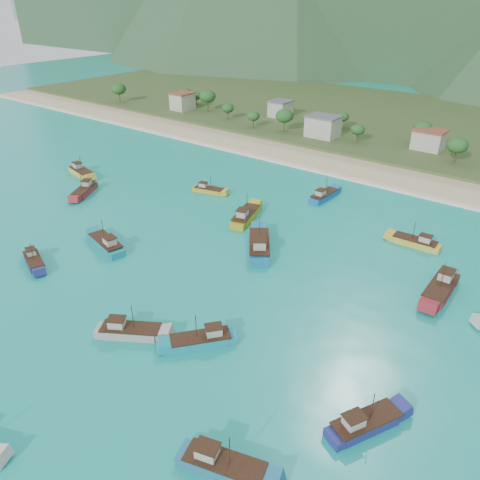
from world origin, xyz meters
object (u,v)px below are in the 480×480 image
Objects in this scene: boat_1 at (246,217)px; boat_25 at (34,261)px; boat_3 at (130,332)px; boat_23 at (107,245)px; boat_2 at (81,173)px; boat_4 at (440,289)px; boat_17 at (415,243)px; boat_13 at (202,341)px; boat_16 at (223,466)px; boat_18 at (365,424)px; boat_10 at (324,196)px; boat_20 at (259,246)px; boat_9 at (84,191)px; boat_24 at (209,190)px.

boat_1 is 45.14m from boat_25.
boat_23 is (-25.06, 15.28, 0.09)m from boat_3.
boat_23 is at bearing 174.94° from boat_25.
boat_4 is at bearing 103.14° from boat_2.
boat_3 is 59.85m from boat_17.
boat_13 is 40.96m from boat_25.
boat_1 is 44.42m from boat_4.
boat_4 is 17.30m from boat_17.
boat_16 is 17.58m from boat_18.
boat_3 is 1.12× the size of boat_25.
boat_3 is 65.10m from boat_10.
boat_20 is (65.63, -4.68, 0.25)m from boat_2.
boat_10 is at bearing -175.43° from boat_9.
boat_24 is (-28.36, 50.47, -0.17)m from boat_3.
boat_16 is at bearing -97.25° from boat_18.
boat_10 is at bearing 66.93° from boat_17.
boat_9 is (12.55, -7.95, -0.04)m from boat_2.
boat_4 is (99.08, 2.24, 0.11)m from boat_2.
boat_9 reaches higher than boat_10.
boat_17 is 63.11m from boat_23.
boat_3 is 57.89m from boat_24.
boat_1 is 59.28m from boat_18.
boat_10 is 1.04× the size of boat_17.
boat_16 is (28.24, -73.82, 0.02)m from boat_10.
boat_13 is (10.00, 5.21, -0.01)m from boat_3.
boat_20 is 43.59m from boat_25.
boat_23 reaches higher than boat_18.
boat_10 reaches higher than boat_24.
boat_4 reaches higher than boat_18.
boat_20 is (10.88, -9.80, 0.17)m from boat_1.
boat_1 reaches higher than boat_17.
boat_25 is (-28.27, -62.32, -0.14)m from boat_10.
boat_3 is 0.79× the size of boat_20.
boat_4 reaches higher than boat_3.
boat_2 is 65.80m from boat_20.
boat_2 is at bearing 74.03° from boat_23.
boat_23 is at bearing 179.14° from boat_20.
boat_10 is 0.95× the size of boat_16.
boat_13 is at bearing -107.12° from boat_20.
boat_23 reaches higher than boat_17.
boat_2 reaches higher than boat_16.
boat_3 is 29.35m from boat_23.
boat_1 is at bearing 53.07° from boat_24.
boat_17 is at bearing -57.78° from boat_4.
boat_1 is at bearing 173.29° from boat_25.
boat_1 is at bearing 166.94° from boat_9.
boat_23 is (-22.44, -49.76, 0.10)m from boat_10.
boat_4 is at bearing 140.01° from boat_25.
boat_10 is at bearing 149.21° from boat_18.
boat_4 reaches higher than boat_16.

